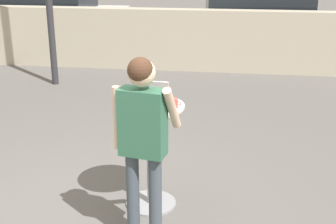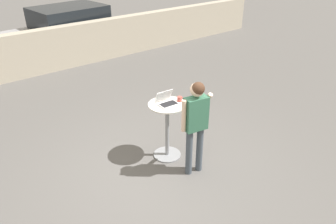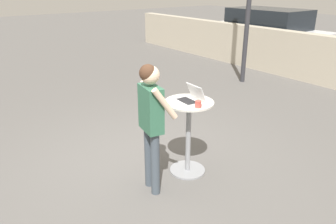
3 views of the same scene
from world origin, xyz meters
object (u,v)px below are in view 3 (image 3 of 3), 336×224
at_px(cafe_table, 188,131).
at_px(laptop, 190,98).
at_px(parked_car_further_down, 262,34).
at_px(coffee_mug, 198,104).
at_px(standing_person, 151,114).

height_order(cafe_table, laptop, laptop).
relative_size(laptop, parked_car_further_down, 0.08).
height_order(coffee_mug, parked_car_further_down, parked_car_further_down).
bearing_deg(laptop, cafe_table, -103.77).
xyz_separation_m(standing_person, parked_car_further_down, (-4.13, 7.35, -0.20)).
bearing_deg(cafe_table, parked_car_further_down, 121.25).
distance_m(cafe_table, standing_person, 0.77).
height_order(standing_person, parked_car_further_down, parked_car_further_down).
height_order(cafe_table, parked_car_further_down, parked_car_further_down).
bearing_deg(coffee_mug, parked_car_further_down, 122.48).
xyz_separation_m(cafe_table, laptop, (0.00, 0.02, 0.47)).
bearing_deg(coffee_mug, standing_person, -106.17).
bearing_deg(standing_person, laptop, 94.79).
xyz_separation_m(cafe_table, standing_person, (0.06, -0.64, 0.41)).
bearing_deg(standing_person, parked_car_further_down, 119.33).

